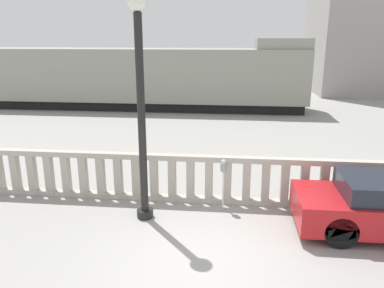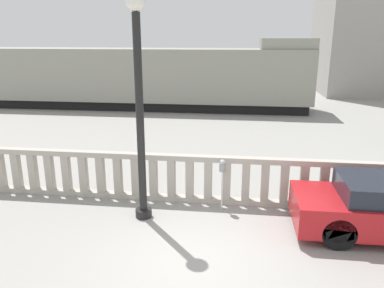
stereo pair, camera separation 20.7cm
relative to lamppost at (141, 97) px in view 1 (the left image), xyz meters
name	(u,v)px [view 1 (the left image)]	position (x,y,z in m)	size (l,w,h in m)	color
ground_plane	(200,259)	(1.50, -1.65, -2.97)	(160.00, 160.00, 0.00)	gray
balustrade	(209,179)	(1.50, 1.04, -2.32)	(14.49, 0.24, 1.30)	#ADA599
lamppost	(141,97)	(0.00, 0.00, 0.00)	(0.43, 0.43, 5.22)	black
parking_meter	(224,170)	(1.88, 0.68, -1.90)	(0.16, 0.16, 1.34)	silver
train_near	(139,77)	(-3.59, 14.11, -1.08)	(20.19, 3.01, 4.18)	black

